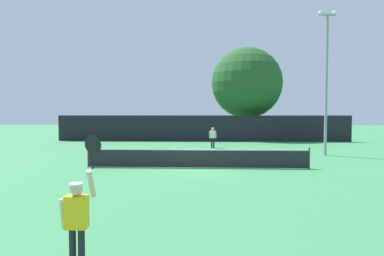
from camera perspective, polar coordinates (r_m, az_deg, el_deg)
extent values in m
plane|color=#387F4C|center=(17.47, 0.85, -6.68)|extent=(120.00, 120.00, 0.00)
cube|color=#232328|center=(17.40, 0.85, -5.13)|extent=(11.23, 0.03, 0.91)
cube|color=white|center=(17.34, 0.86, -3.64)|extent=(11.23, 0.04, 0.06)
cylinder|color=#333338|center=(18.44, -16.93, -4.62)|extent=(0.08, 0.08, 1.07)
cylinder|color=#333338|center=(18.11, 18.98, -4.78)|extent=(0.08, 0.08, 1.07)
cube|color=black|center=(33.44, 1.72, -0.06)|extent=(28.70, 0.12, 2.54)
cube|color=yellow|center=(6.47, -18.73, -13.15)|extent=(0.38, 0.22, 0.58)
sphere|color=beige|center=(6.37, -18.78, -9.73)|extent=(0.22, 0.22, 0.22)
cylinder|color=white|center=(6.35, -18.79, -8.90)|extent=(0.23, 0.23, 0.04)
cylinder|color=black|center=(6.71, -19.31, -18.70)|extent=(0.12, 0.12, 0.78)
cylinder|color=black|center=(6.65, -17.96, -18.86)|extent=(0.12, 0.12, 0.78)
cylinder|color=beige|center=(6.56, -20.73, -13.21)|extent=(0.09, 0.17, 0.55)
cylinder|color=beige|center=(6.35, -16.48, -8.89)|extent=(0.09, 0.31, 0.53)
cylinder|color=black|center=(6.34, -16.34, -5.37)|extent=(0.04, 0.11, 0.28)
ellipsoid|color=black|center=(6.36, -16.20, -2.71)|extent=(0.30, 0.13, 0.36)
cube|color=white|center=(26.96, 3.49, -1.05)|extent=(0.38, 0.22, 0.59)
sphere|color=beige|center=(26.94, 3.49, -0.19)|extent=(0.23, 0.23, 0.23)
cylinder|color=white|center=(26.93, 3.49, 0.01)|extent=(0.24, 0.24, 0.04)
cylinder|color=black|center=(27.01, 3.31, -2.54)|extent=(0.12, 0.12, 0.80)
cylinder|color=black|center=(27.01, 3.65, -2.54)|extent=(0.12, 0.12, 0.80)
cylinder|color=beige|center=(26.96, 2.98, -1.12)|extent=(0.09, 0.17, 0.57)
cylinder|color=beige|center=(26.97, 4.00, -1.12)|extent=(0.09, 0.16, 0.57)
sphere|color=#CCE033|center=(20.40, -3.09, -5.24)|extent=(0.07, 0.07, 0.07)
cylinder|color=gray|center=(24.10, 21.50, 6.53)|extent=(0.18, 0.18, 9.09)
cube|color=gray|center=(24.86, 21.68, 17.15)|extent=(1.10, 0.10, 0.10)
sphere|color=#F2EDCC|center=(24.76, 20.66, 17.54)|extent=(0.28, 0.28, 0.28)
sphere|color=#F2EDCC|center=(25.04, 22.71, 17.34)|extent=(0.28, 0.28, 0.28)
cylinder|color=brown|center=(37.37, 9.09, 0.66)|extent=(0.56, 0.56, 3.16)
sphere|color=#235123|center=(37.48, 9.13, 7.43)|extent=(7.57, 7.57, 7.57)
cube|color=#B7B7BC|center=(39.97, 17.11, -0.70)|extent=(1.93, 4.21, 0.90)
cube|color=#2D333D|center=(39.64, 17.24, 0.38)|extent=(1.71, 2.21, 0.64)
cylinder|color=black|center=(41.14, 15.47, -1.01)|extent=(0.22, 0.60, 0.60)
cylinder|color=black|center=(41.55, 17.76, -1.00)|extent=(0.22, 0.60, 0.60)
cylinder|color=black|center=(38.42, 16.40, -1.27)|extent=(0.22, 0.60, 0.60)
cylinder|color=black|center=(38.86, 18.84, -1.26)|extent=(0.22, 0.60, 0.60)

